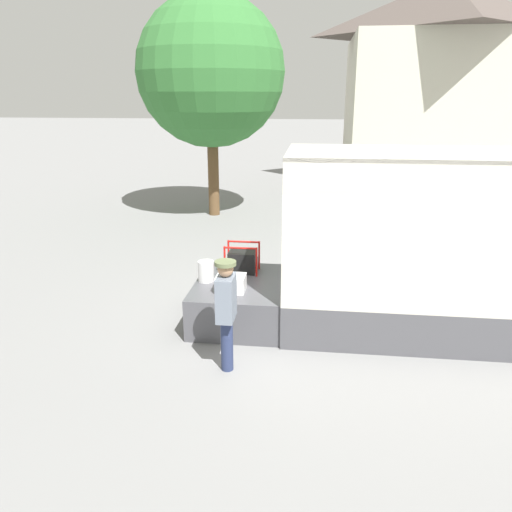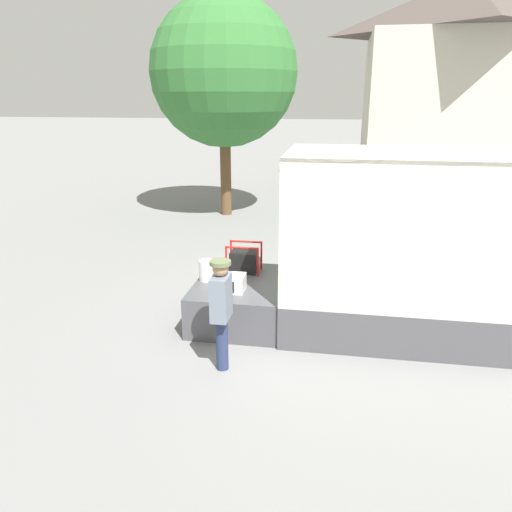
% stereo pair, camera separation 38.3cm
% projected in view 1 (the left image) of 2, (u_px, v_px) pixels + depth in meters
% --- Properties ---
extents(ground_plane, '(160.00, 160.00, 0.00)m').
position_uv_depth(ground_plane, '(284.00, 320.00, 9.02)').
color(ground_plane, gray).
extents(box_truck, '(5.94, 2.18, 3.04)m').
position_uv_depth(box_truck, '(500.00, 277.00, 8.30)').
color(box_truck, white).
rests_on(box_truck, ground).
extents(tailgate_deck, '(1.59, 2.07, 0.72)m').
position_uv_depth(tailgate_deck, '(241.00, 300.00, 9.00)').
color(tailgate_deck, '#4C4C51').
rests_on(tailgate_deck, ground).
extents(microwave, '(0.49, 0.40, 0.28)m').
position_uv_depth(microwave, '(231.00, 283.00, 8.40)').
color(microwave, white).
rests_on(microwave, tailgate_deck).
extents(portable_generator, '(0.62, 0.44, 0.55)m').
position_uv_depth(portable_generator, '(243.00, 261.00, 9.29)').
color(portable_generator, black).
rests_on(portable_generator, tailgate_deck).
extents(orange_bucket, '(0.28, 0.28, 0.37)m').
position_uv_depth(orange_bucket, '(206.00, 271.00, 8.84)').
color(orange_bucket, silver).
rests_on(orange_bucket, tailgate_deck).
extents(worker_person, '(0.30, 0.44, 1.69)m').
position_uv_depth(worker_person, '(226.00, 305.00, 7.09)').
color(worker_person, navy).
rests_on(worker_person, ground).
extents(house_backdrop, '(7.89, 7.44, 8.42)m').
position_uv_depth(house_backdrop, '(439.00, 85.00, 21.30)').
color(house_backdrop, beige).
rests_on(house_backdrop, ground).
extents(street_tree, '(4.67, 4.67, 6.92)m').
position_uv_depth(street_tree, '(211.00, 72.00, 15.63)').
color(street_tree, brown).
rests_on(street_tree, ground).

